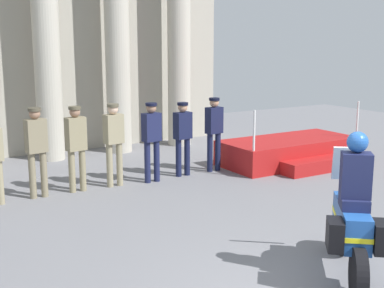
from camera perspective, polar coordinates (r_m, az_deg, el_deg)
reviewing_stand at (r=13.12m, az=10.60°, el=-0.85°), size 3.39×2.05×1.51m
officer_in_row_2 at (r=10.39m, az=-16.49°, el=-0.13°), size 0.41×0.27×1.74m
officer_in_row_3 at (r=10.62m, az=-12.44°, el=0.22°), size 0.41×0.27×1.72m
officer_in_row_4 at (r=10.88m, az=-8.46°, el=0.64°), size 0.41×0.27×1.72m
officer_in_row_5 at (r=11.12m, az=-4.39°, el=0.90°), size 0.41×0.27×1.70m
officer_in_row_6 at (r=11.61m, az=-1.01°, el=1.21°), size 0.41×0.27×1.65m
officer_in_row_7 at (r=12.05m, az=2.40°, el=1.73°), size 0.41×0.27×1.70m
motorcycle_with_rider at (r=6.97m, az=16.98°, el=-7.65°), size 1.43×1.68×1.90m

